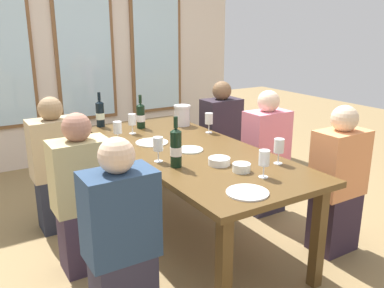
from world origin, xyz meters
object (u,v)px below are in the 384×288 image
metal_pitcher (182,115)px  wine_bottle_0 (176,148)px  tasting_bowl_1 (219,161)px  white_plate_0 (152,143)px  seated_person_2 (56,168)px  wine_glass_4 (132,120)px  seated_person_5 (266,156)px  wine_glass_2 (209,119)px  wine_glass_5 (118,128)px  seated_person_4 (82,198)px  wine_bottle_2 (141,116)px  seated_person_1 (338,184)px  white_plate_1 (247,192)px  wine_glass_3 (279,146)px  seated_person_0 (121,242)px  wine_glass_0 (158,145)px  tasting_bowl_0 (241,168)px  white_plate_2 (190,150)px  dining_table (188,157)px  seated_person_3 (221,138)px  wine_glass_1 (264,159)px  wine_bottle_1 (100,114)px

metal_pitcher → wine_bottle_0: (-0.62, -0.97, 0.04)m
wine_bottle_0 → tasting_bowl_1: (0.27, -0.12, -0.11)m
white_plate_0 → seated_person_2: size_ratio=0.23×
wine_glass_4 → tasting_bowl_1: bearing=-81.0°
seated_person_5 → wine_glass_2: bearing=148.8°
wine_glass_5 → seated_person_4: bearing=-135.8°
metal_pitcher → wine_glass_5: metal_pitcher is taller
wine_bottle_2 → tasting_bowl_1: bearing=-89.1°
seated_person_1 → white_plate_1: bearing=-170.1°
wine_bottle_0 → wine_glass_3: bearing=-26.5°
wine_bottle_2 → seated_person_0: seated_person_0 is taller
white_plate_0 → seated_person_4: seated_person_4 is taller
wine_glass_0 → wine_glass_2: same height
tasting_bowl_0 → wine_glass_2: size_ratio=0.67×
wine_glass_5 → white_plate_2: bearing=-51.0°
tasting_bowl_1 → wine_glass_2: 0.85m
dining_table → seated_person_1: bearing=-41.7°
seated_person_3 → seated_person_5: (0.00, -0.68, 0.00)m
tasting_bowl_0 → white_plate_2: bearing=94.5°
wine_bottle_0 → seated_person_1: (1.11, -0.42, -0.35)m
white_plate_2 → wine_glass_1: size_ratio=1.16×
wine_bottle_0 → seated_person_5: size_ratio=0.31×
wine_glass_0 → white_plate_1: bearing=-77.1°
dining_table → seated_person_2: bearing=140.4°
metal_pitcher → wine_glass_1: metal_pitcher is taller
dining_table → wine_glass_2: 0.54m
white_plate_0 → white_plate_2: size_ratio=1.28×
wine_glass_1 → white_plate_1: bearing=-149.1°
white_plate_1 → wine_glass_3: bearing=30.1°
wine_glass_0 → seated_person_0: bearing=-133.3°
metal_pitcher → white_plate_2: bearing=-116.3°
wine_glass_1 → white_plate_0: bearing=103.6°
wine_bottle_1 → wine_glass_5: (-0.07, -0.59, -0.00)m
wine_glass_4 → seated_person_4: (-0.65, -0.63, -0.33)m
wine_bottle_2 → wine_glass_2: size_ratio=1.74×
wine_glass_2 → seated_person_3: size_ratio=0.16×
wine_bottle_1 → seated_person_4: (-0.51, -1.02, -0.34)m
dining_table → tasting_bowl_0: size_ratio=18.68×
white_plate_2 → tasting_bowl_1: (0.00, -0.38, 0.02)m
wine_glass_4 → seated_person_2: size_ratio=0.16×
wine_glass_3 → wine_glass_2: bearing=86.4°
wine_glass_4 → wine_glass_1: bearing=-79.2°
wine_glass_2 → white_plate_2: bearing=-139.0°
wine_bottle_1 → seated_person_5: (1.16, -0.97, -0.34)m
tasting_bowl_0 → seated_person_2: 1.58m
white_plate_1 → wine_bottle_1: 1.94m
white_plate_0 → seated_person_1: bearing=-45.3°
wine_bottle_1 → seated_person_5: bearing=-39.9°
wine_bottle_2 → white_plate_1: bearing=-94.3°
wine_glass_0 → seated_person_3: bearing=37.3°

